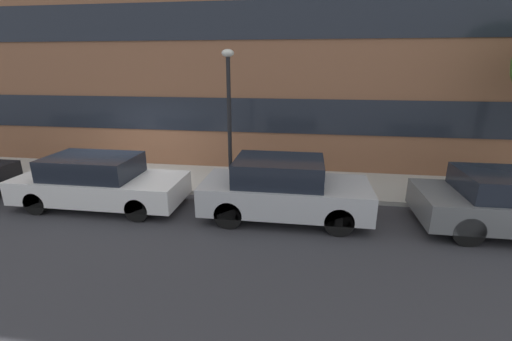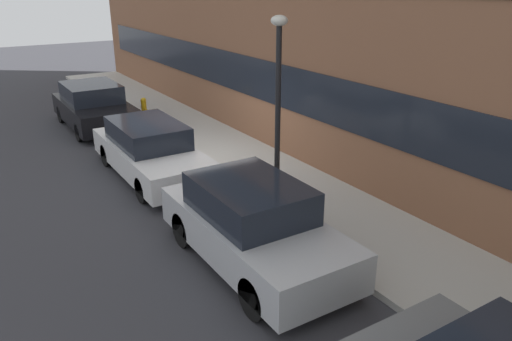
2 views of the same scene
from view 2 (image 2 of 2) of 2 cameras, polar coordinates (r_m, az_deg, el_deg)
name	(u,v)px [view 2 (image 2 of 2)]	position (r m, az deg, el deg)	size (l,w,h in m)	color
ground_plane	(192,167)	(12.75, -7.34, 0.35)	(56.00, 56.00, 0.00)	#333338
sidewalk_strip	(234,157)	(13.25, -2.58, 1.59)	(28.00, 2.43, 0.12)	#B2AFA8
parked_car_black	(94,106)	(16.75, -18.05, 6.98)	(3.87, 1.77, 1.38)	black
parked_car_white	(150,150)	(12.17, -11.97, 2.26)	(4.21, 1.61, 1.32)	silver
parked_car_silver	(253,225)	(8.23, -0.32, -6.27)	(3.86, 1.67, 1.43)	#B2B5BA
fire_hydrant	(144,109)	(16.78, -12.68, 6.89)	(0.45, 0.25, 0.75)	gold
lamp_post	(278,89)	(9.72, 2.55, 9.28)	(0.32, 0.32, 3.75)	black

